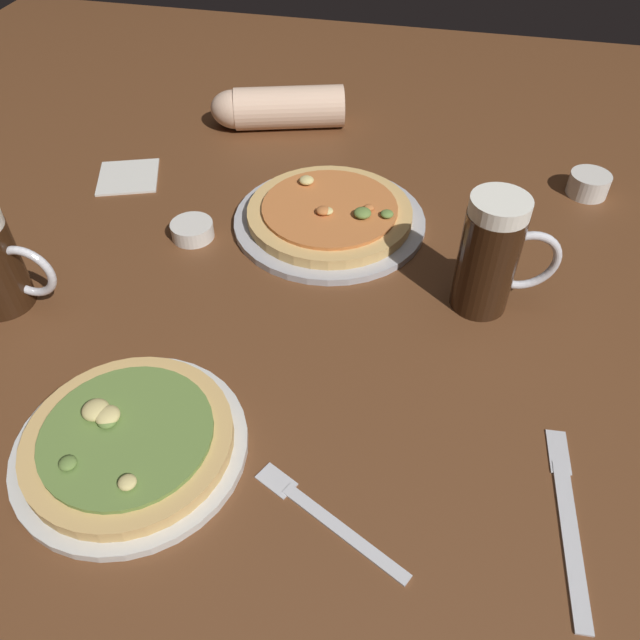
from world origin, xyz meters
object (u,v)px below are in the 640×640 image
ramekin_sauce (589,184)px  ramekin_butter (192,230)px  napkin_folded (128,176)px  pizza_plate_near (129,442)px  beer_mug_dark (492,255)px  pizza_plate_far (330,216)px  knife_right (568,518)px  diner_arm (274,108)px  fork_left (326,518)px

ramekin_sauce → ramekin_butter: size_ratio=1.02×
ramekin_butter → napkin_folded: size_ratio=0.61×
pizza_plate_near → ramekin_sauce: 0.89m
beer_mug_dark → napkin_folded: (-0.66, 0.20, -0.08)m
pizza_plate_near → pizza_plate_far: size_ratio=0.85×
ramekin_sauce → knife_right: 0.67m
beer_mug_dark → ramekin_butter: (-0.47, 0.06, -0.08)m
pizza_plate_far → ramekin_butter: (-0.21, -0.09, -0.00)m
ramekin_sauce → diner_arm: size_ratio=0.26×
pizza_plate_far → ramekin_butter: 0.23m
fork_left → knife_right: 0.26m
beer_mug_dark → napkin_folded: beer_mug_dark is taller
pizza_plate_far → beer_mug_dark: size_ratio=1.79×
napkin_folded → ramekin_butter: bearing=-38.1°
pizza_plate_far → fork_left: size_ratio=1.71×
pizza_plate_near → fork_left: bearing=-8.3°
fork_left → beer_mug_dark: bearing=69.1°
pizza_plate_near → diner_arm: diner_arm is taller
napkin_folded → knife_right: napkin_folded is taller
diner_arm → napkin_folded: bearing=-130.4°
ramekin_sauce → napkin_folded: ramekin_sauce is taller
beer_mug_dark → ramekin_sauce: beer_mug_dark is taller
beer_mug_dark → fork_left: bearing=-110.9°
pizza_plate_near → fork_left: pizza_plate_near is taller
ramekin_sauce → pizza_plate_far: bearing=-155.9°
ramekin_sauce → diner_arm: 0.63m
pizza_plate_near → knife_right: bearing=2.6°
beer_mug_dark → diner_arm: size_ratio=0.66×
napkin_folded → fork_left: napkin_folded is taller
ramekin_sauce → ramekin_butter: 0.70m
pizza_plate_near → ramekin_sauce: pizza_plate_near is taller
ramekin_butter → knife_right: (0.58, -0.39, -0.01)m
beer_mug_dark → diner_arm: bearing=134.3°
napkin_folded → knife_right: 0.93m
pizza_plate_far → fork_left: (0.11, -0.53, -0.01)m
pizza_plate_near → ramekin_sauce: bearing=50.7°
ramekin_butter → diner_arm: 0.40m
beer_mug_dark → napkin_folded: bearing=162.8°
ramekin_sauce → fork_left: 0.79m
napkin_folded → knife_right: size_ratio=0.49×
ramekin_butter → diner_arm: diner_arm is taller
napkin_folded → beer_mug_dark: bearing=-17.2°
pizza_plate_far → ramekin_sauce: bearing=24.1°
ramekin_butter → diner_arm: size_ratio=0.25×
fork_left → napkin_folded: bearing=130.8°
beer_mug_dark → fork_left: 0.42m
ramekin_sauce → napkin_folded: bearing=-170.8°
pizza_plate_near → ramekin_butter: bearing=101.2°
beer_mug_dark → knife_right: 0.36m
napkin_folded → diner_arm: size_ratio=0.42×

